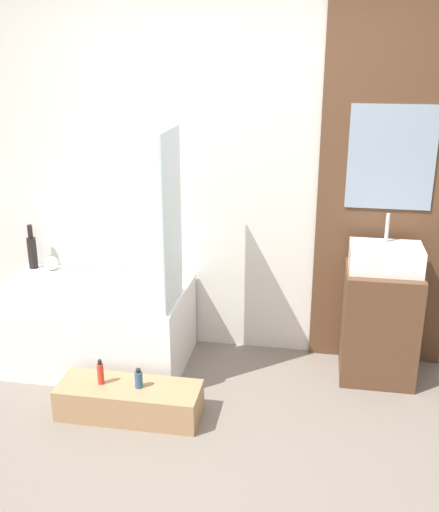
# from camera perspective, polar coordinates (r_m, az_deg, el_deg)

# --- Properties ---
(ground_plane) EXTENTS (12.00, 12.00, 0.00)m
(ground_plane) POSITION_cam_1_polar(r_m,az_deg,el_deg) (3.28, -2.85, -20.95)
(ground_plane) COLOR slate
(wall_tiled_back) EXTENTS (4.20, 0.06, 2.60)m
(wall_tiled_back) POSITION_cam_1_polar(r_m,az_deg,el_deg) (4.14, 1.66, 7.93)
(wall_tiled_back) COLOR silver
(wall_tiled_back) RESTS_ON ground_plane
(wall_wood_accent) EXTENTS (0.91, 0.04, 2.60)m
(wall_wood_accent) POSITION_cam_1_polar(r_m,az_deg,el_deg) (4.07, 15.86, 7.13)
(wall_wood_accent) COLOR brown
(wall_wood_accent) RESTS_ON ground_plane
(bathtub) EXTENTS (1.30, 0.77, 0.56)m
(bathtub) POSITION_cam_1_polar(r_m,az_deg,el_deg) (4.30, -11.87, -6.39)
(bathtub) COLOR white
(bathtub) RESTS_ON ground_plane
(glass_shower_screen) EXTENTS (0.01, 0.45, 1.11)m
(glass_shower_screen) POSITION_cam_1_polar(r_m,az_deg,el_deg) (3.70, -4.56, 3.45)
(glass_shower_screen) COLOR silver
(glass_shower_screen) RESTS_ON bathtub
(wooden_step_bench) EXTENTS (0.86, 0.31, 0.20)m
(wooden_step_bench) POSITION_cam_1_polar(r_m,az_deg,el_deg) (3.76, -8.57, -13.44)
(wooden_step_bench) COLOR #A87F56
(wooden_step_bench) RESTS_ON ground_plane
(vanity_cabinet) EXTENTS (0.48, 0.44, 0.76)m
(vanity_cabinet) POSITION_cam_1_polar(r_m,az_deg,el_deg) (4.13, 14.97, -6.24)
(vanity_cabinet) COLOR brown
(vanity_cabinet) RESTS_ON ground_plane
(sink) EXTENTS (0.45, 0.30, 0.35)m
(sink) POSITION_cam_1_polar(r_m,az_deg,el_deg) (3.96, 15.55, -0.16)
(sink) COLOR white
(sink) RESTS_ON vanity_cabinet
(vase_tall_dark) EXTENTS (0.07, 0.07, 0.33)m
(vase_tall_dark) POSITION_cam_1_polar(r_m,az_deg,el_deg) (4.63, -17.41, 0.49)
(vase_tall_dark) COLOR black
(vase_tall_dark) RESTS_ON bathtub
(vase_round_light) EXTENTS (0.10, 0.10, 0.10)m
(vase_round_light) POSITION_cam_1_polar(r_m,az_deg,el_deg) (4.58, -15.72, -0.67)
(vase_round_light) COLOR silver
(vase_round_light) RESTS_ON bathtub
(bottle_soap_primary) EXTENTS (0.04, 0.04, 0.16)m
(bottle_soap_primary) POSITION_cam_1_polar(r_m,az_deg,el_deg) (3.72, -11.26, -10.88)
(bottle_soap_primary) COLOR red
(bottle_soap_primary) RESTS_ON wooden_step_bench
(bottle_soap_secondary) EXTENTS (0.05, 0.05, 0.12)m
(bottle_soap_secondary) POSITION_cam_1_polar(r_m,az_deg,el_deg) (3.66, -7.71, -11.54)
(bottle_soap_secondary) COLOR #2D567A
(bottle_soap_secondary) RESTS_ON wooden_step_bench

